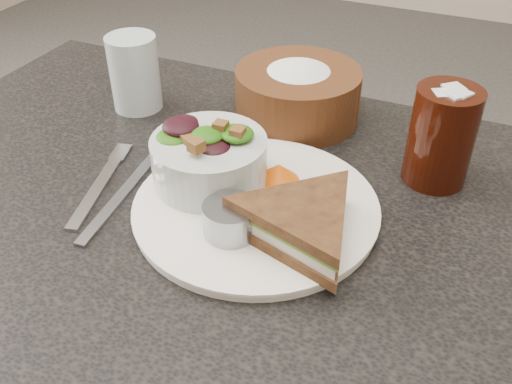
{
  "coord_description": "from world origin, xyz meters",
  "views": [
    {
      "loc": [
        0.26,
        -0.47,
        1.18
      ],
      "look_at": [
        0.04,
        0.01,
        0.78
      ],
      "focal_mm": 40.0,
      "sensor_mm": 36.0,
      "label": 1
    }
  ],
  "objects_px": {
    "dinner_plate": "(256,208)",
    "salad_bowl": "(209,153)",
    "water_glass": "(135,73)",
    "bread_basket": "(298,86)",
    "cola_glass": "(442,132)",
    "sandwich": "(302,223)",
    "dressing_ramekin": "(231,219)"
  },
  "relations": [
    {
      "from": "dressing_ramekin",
      "to": "cola_glass",
      "type": "bearing_deg",
      "value": 49.25
    },
    {
      "from": "bread_basket",
      "to": "cola_glass",
      "type": "height_order",
      "value": "cola_glass"
    },
    {
      "from": "sandwich",
      "to": "cola_glass",
      "type": "xyz_separation_m",
      "value": [
        0.11,
        0.19,
        0.03
      ]
    },
    {
      "from": "sandwich",
      "to": "bread_basket",
      "type": "distance_m",
      "value": 0.29
    },
    {
      "from": "dressing_ramekin",
      "to": "bread_basket",
      "type": "relative_size",
      "value": 0.34
    },
    {
      "from": "salad_bowl",
      "to": "dressing_ramekin",
      "type": "distance_m",
      "value": 0.1
    },
    {
      "from": "cola_glass",
      "to": "water_glass",
      "type": "bearing_deg",
      "value": 178.77
    },
    {
      "from": "dressing_ramekin",
      "to": "cola_glass",
      "type": "distance_m",
      "value": 0.28
    },
    {
      "from": "dinner_plate",
      "to": "sandwich",
      "type": "relative_size",
      "value": 1.65
    },
    {
      "from": "cola_glass",
      "to": "salad_bowl",
      "type": "bearing_deg",
      "value": -151.56
    },
    {
      "from": "sandwich",
      "to": "dressing_ramekin",
      "type": "xyz_separation_m",
      "value": [
        -0.07,
        -0.02,
        -0.0
      ]
    },
    {
      "from": "dinner_plate",
      "to": "bread_basket",
      "type": "distance_m",
      "value": 0.24
    },
    {
      "from": "salad_bowl",
      "to": "bread_basket",
      "type": "relative_size",
      "value": 0.77
    },
    {
      "from": "bread_basket",
      "to": "cola_glass",
      "type": "bearing_deg",
      "value": -19.65
    },
    {
      "from": "salad_bowl",
      "to": "cola_glass",
      "type": "relative_size",
      "value": 1.03
    },
    {
      "from": "sandwich",
      "to": "bread_basket",
      "type": "bearing_deg",
      "value": 127.97
    },
    {
      "from": "dressing_ramekin",
      "to": "cola_glass",
      "type": "xyz_separation_m",
      "value": [
        0.18,
        0.21,
        0.04
      ]
    },
    {
      "from": "water_glass",
      "to": "cola_glass",
      "type": "bearing_deg",
      "value": -1.23
    },
    {
      "from": "dinner_plate",
      "to": "bread_basket",
      "type": "relative_size",
      "value": 1.57
    },
    {
      "from": "dinner_plate",
      "to": "cola_glass",
      "type": "bearing_deg",
      "value": 41.14
    },
    {
      "from": "salad_bowl",
      "to": "bread_basket",
      "type": "bearing_deg",
      "value": 80.79
    },
    {
      "from": "dinner_plate",
      "to": "salad_bowl",
      "type": "bearing_deg",
      "value": 163.62
    },
    {
      "from": "sandwich",
      "to": "dressing_ramekin",
      "type": "distance_m",
      "value": 0.08
    },
    {
      "from": "dinner_plate",
      "to": "salad_bowl",
      "type": "height_order",
      "value": "salad_bowl"
    },
    {
      "from": "water_glass",
      "to": "dinner_plate",
      "type": "bearing_deg",
      "value": -31.28
    },
    {
      "from": "sandwich",
      "to": "water_glass",
      "type": "distance_m",
      "value": 0.4
    },
    {
      "from": "dinner_plate",
      "to": "salad_bowl",
      "type": "distance_m",
      "value": 0.09
    },
    {
      "from": "dinner_plate",
      "to": "cola_glass",
      "type": "distance_m",
      "value": 0.25
    },
    {
      "from": "salad_bowl",
      "to": "dressing_ramekin",
      "type": "bearing_deg",
      "value": -49.61
    },
    {
      "from": "bread_basket",
      "to": "water_glass",
      "type": "relative_size",
      "value": 1.63
    },
    {
      "from": "dinner_plate",
      "to": "water_glass",
      "type": "distance_m",
      "value": 0.32
    },
    {
      "from": "cola_glass",
      "to": "dressing_ramekin",
      "type": "bearing_deg",
      "value": -130.75
    }
  ]
}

